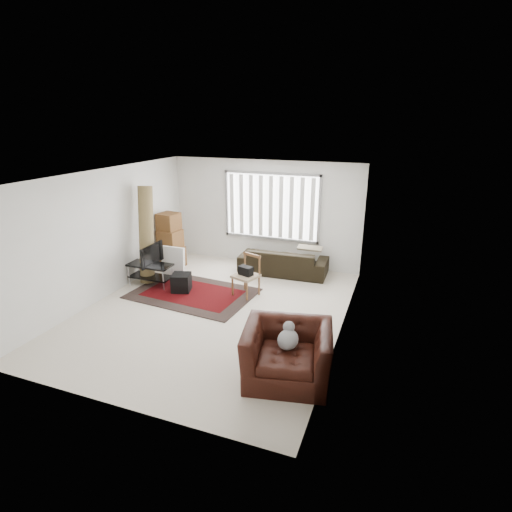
# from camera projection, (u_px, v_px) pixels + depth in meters

# --- Properties ---
(room) EXTENTS (6.00, 6.02, 2.71)m
(room) POSITION_uv_depth(u_px,v_px,m) (224.00, 220.00, 7.89)
(room) COLOR beige
(room) RESTS_ON ground
(persian_rug) EXTENTS (2.73, 1.94, 0.02)m
(persian_rug) POSITION_uv_depth(u_px,v_px,m) (193.00, 293.00, 8.79)
(persian_rug) COLOR black
(persian_rug) RESTS_ON ground
(tv_stand) EXTENTS (1.02, 0.46, 0.51)m
(tv_stand) POSITION_uv_depth(u_px,v_px,m) (150.00, 270.00, 9.15)
(tv_stand) COLOR black
(tv_stand) RESTS_ON ground
(tv) EXTENTS (0.11, 0.83, 0.47)m
(tv) POSITION_uv_depth(u_px,v_px,m) (149.00, 254.00, 9.03)
(tv) COLOR black
(tv) RESTS_ON tv_stand
(subwoofer) EXTENTS (0.49, 0.49, 0.39)m
(subwoofer) POSITION_uv_depth(u_px,v_px,m) (181.00, 282.00, 8.84)
(subwoofer) COLOR black
(subwoofer) RESTS_ON persian_rug
(moving_boxes) EXTENTS (0.64, 0.59, 1.41)m
(moving_boxes) POSITION_uv_depth(u_px,v_px,m) (170.00, 242.00, 10.19)
(moving_boxes) COLOR brown
(moving_boxes) RESTS_ON ground
(white_flatpack) EXTENTS (0.60, 0.17, 0.77)m
(white_flatpack) POSITION_uv_depth(u_px,v_px,m) (173.00, 262.00, 9.59)
(white_flatpack) COLOR silver
(white_flatpack) RESTS_ON ground
(rolled_rug) EXTENTS (0.52, 0.79, 2.25)m
(rolled_rug) POSITION_uv_depth(u_px,v_px,m) (146.00, 235.00, 9.17)
(rolled_rug) COLOR brown
(rolled_rug) RESTS_ON ground
(sofa) EXTENTS (2.19, 1.03, 0.83)m
(sofa) POSITION_uv_depth(u_px,v_px,m) (283.00, 257.00, 9.83)
(sofa) COLOR black
(sofa) RESTS_ON ground
(side_chair) EXTENTS (0.61, 0.61, 0.90)m
(side_chair) POSITION_uv_depth(u_px,v_px,m) (246.00, 274.00, 8.57)
(side_chair) COLOR #8C775C
(side_chair) RESTS_ON ground
(armchair) EXTENTS (1.46, 1.33, 0.94)m
(armchair) POSITION_uv_depth(u_px,v_px,m) (287.00, 350.00, 5.81)
(armchair) COLOR black
(armchair) RESTS_ON ground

